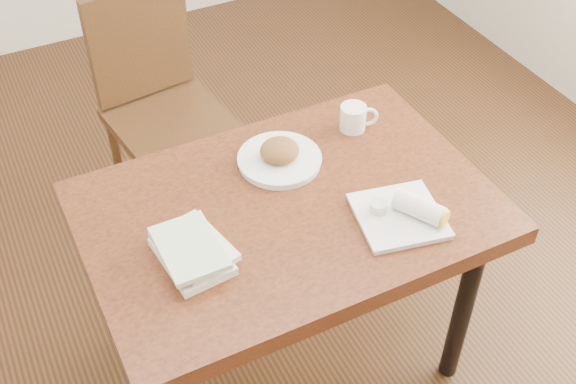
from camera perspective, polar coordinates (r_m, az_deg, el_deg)
name	(u,v)px	position (r m, az deg, el deg)	size (l,w,h in m)	color
ground	(288,359)	(2.62, 0.00, -13.04)	(4.00, 5.00, 0.01)	#472814
table	(288,227)	(2.11, 0.00, -2.76)	(1.15, 0.78, 0.75)	brown
chair_far	(158,96)	(2.85, -10.22, 7.51)	(0.47, 0.47, 0.95)	#462C14
plate_scone	(280,156)	(2.16, -0.67, 2.83)	(0.26, 0.26, 0.08)	white
coffee_mug	(354,117)	(2.30, 5.26, 5.91)	(0.12, 0.08, 0.08)	white
plate_burrito	(405,213)	(2.01, 9.25, -1.67)	(0.27, 0.27, 0.08)	white
book_stack	(192,251)	(1.90, -7.58, -4.63)	(0.19, 0.25, 0.06)	white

